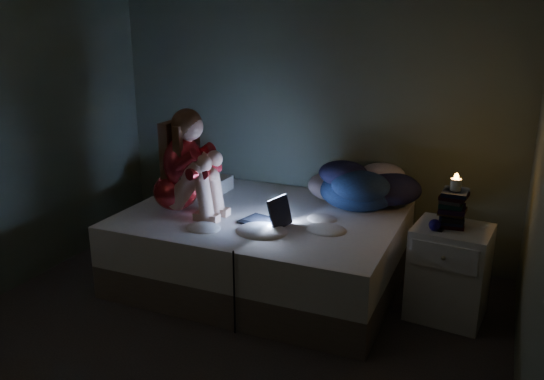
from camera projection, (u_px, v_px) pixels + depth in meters
The scene contains 12 objects.
floor at pixel (202, 356), 3.48m from camera, with size 3.60×3.80×0.02m, color #292524.
wall_back at pixel (309, 105), 4.77m from camera, with size 3.60×0.02×2.60m, color #545C4C.
bed at pixel (263, 247), 4.39m from camera, with size 2.07×1.55×0.57m, color silver, non-canonical shape.
pillow at pixel (205, 183), 4.87m from camera, with size 0.42×0.30×0.12m, color white.
woman at pixel (174, 161), 4.20m from camera, with size 0.51×0.33×0.82m, color maroon, non-canonical shape.
laptop at pixel (264, 208), 4.05m from camera, with size 0.34×0.24×0.24m, color black, non-canonical shape.
clothes_pile at pixel (358, 183), 4.40m from camera, with size 0.65×0.52×0.39m, color #142240, non-canonical shape.
nightstand at pixel (449, 272), 3.84m from camera, with size 0.50×0.44×0.66m, color silver.
book_stack at pixel (453, 207), 3.74m from camera, with size 0.19×0.25×0.27m, color black, non-canonical shape.
candle at pixel (456, 182), 3.69m from camera, with size 0.07×0.07×0.08m, color beige.
phone at pixel (440, 228), 3.72m from camera, with size 0.07×0.14×0.01m, color black.
blue_orb at pixel (437, 226), 3.66m from camera, with size 0.08×0.08×0.08m, color #0E074F.
Camera 1 is at (1.60, -2.60, 2.01)m, focal length 36.70 mm.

